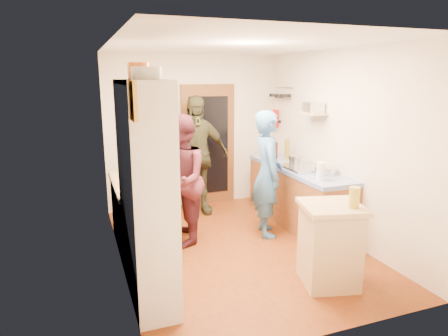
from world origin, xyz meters
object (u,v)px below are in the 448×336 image
person_left (182,180)px  hutch_body (146,194)px  island_base (330,247)px  person_hob (270,174)px  person_back (196,156)px  right_counter_base (297,197)px

person_left → hutch_body: bearing=-15.9°
island_base → person_left: bearing=125.3°
person_hob → person_back: (-0.71, 1.26, 0.08)m
person_hob → person_back: size_ratio=0.92×
person_back → right_counter_base: bearing=-38.2°
right_counter_base → person_left: 1.87m
right_counter_base → hutch_body: bearing=-152.5°
hutch_body → person_back: 2.61m
hutch_body → person_left: size_ratio=1.25×
hutch_body → island_base: 2.04m
island_base → person_back: 2.89m
right_counter_base → island_base: bearing=-109.8°
hutch_body → person_left: (0.69, 1.25, -0.22)m
person_left → island_base: bearing=48.2°
island_base → person_back: (-0.68, 2.76, 0.54)m
island_base → person_hob: bearing=89.1°
person_left → person_back: size_ratio=0.90×
right_counter_base → person_back: person_back is taller
island_base → person_back: size_ratio=0.44×
hutch_body → person_back: size_ratio=1.13×
person_back → island_base: bearing=-76.3°
person_hob → person_back: 1.45m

